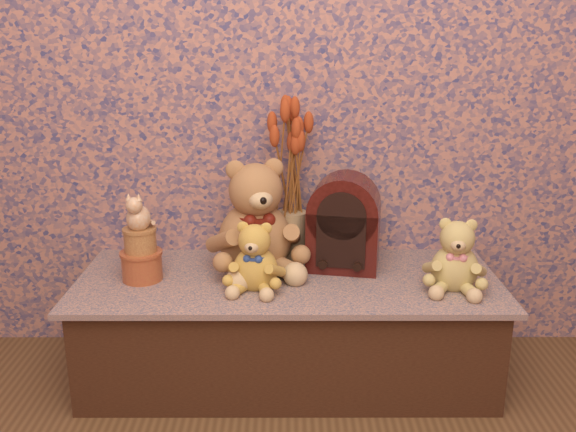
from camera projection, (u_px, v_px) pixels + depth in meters
name	position (u px, v px, depth m)	size (l,w,h in m)	color
display_shelf	(288.00, 327.00, 2.23)	(1.47, 0.59, 0.38)	navy
teddy_large	(255.00, 211.00, 2.20)	(0.34, 0.41, 0.43)	#A56C3F
teddy_medium	(255.00, 252.00, 2.06)	(0.20, 0.23, 0.25)	gold
teddy_small	(456.00, 251.00, 2.06)	(0.21, 0.25, 0.26)	tan
cathedral_radio	(344.00, 222.00, 2.23)	(0.25, 0.18, 0.35)	#360D09
ceramic_vase	(292.00, 236.00, 2.32)	(0.11, 0.11, 0.19)	tan
dried_stalks	(292.00, 149.00, 2.23)	(0.25, 0.25, 0.47)	#AC3E1B
biscuit_tin_lower	(142.00, 266.00, 2.15)	(0.14, 0.14, 0.10)	#BC7537
biscuit_tin_upper	(140.00, 241.00, 2.12)	(0.11, 0.11, 0.08)	tan
cat_figurine	(138.00, 210.00, 2.09)	(0.10, 0.11, 0.13)	silver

